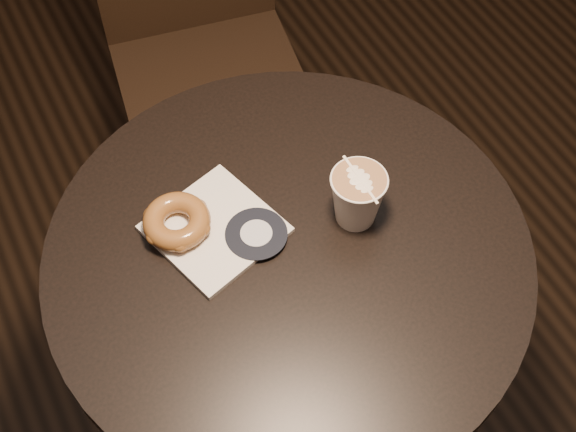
{
  "coord_description": "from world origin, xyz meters",
  "views": [
    {
      "loc": [
        -0.28,
        -0.53,
        1.72
      ],
      "look_at": [
        0.01,
        0.03,
        0.79
      ],
      "focal_mm": 50.0,
      "sensor_mm": 36.0,
      "label": 1
    }
  ],
  "objects_px": {
    "cafe_table": "(288,314)",
    "chair": "(197,16)",
    "pastry_bag": "(215,229)",
    "latte_cup": "(357,198)",
    "doughnut": "(177,221)"
  },
  "relations": [
    {
      "from": "cafe_table",
      "to": "latte_cup",
      "type": "xyz_separation_m",
      "value": [
        0.11,
        0.01,
        0.24
      ]
    },
    {
      "from": "pastry_bag",
      "to": "chair",
      "type": "bearing_deg",
      "value": 53.39
    },
    {
      "from": "pastry_bag",
      "to": "latte_cup",
      "type": "relative_size",
      "value": 1.79
    },
    {
      "from": "cafe_table",
      "to": "chair",
      "type": "xyz_separation_m",
      "value": [
        0.16,
        0.72,
        -0.0
      ]
    },
    {
      "from": "chair",
      "to": "pastry_bag",
      "type": "xyz_separation_m",
      "value": [
        -0.23,
        -0.64,
        0.21
      ]
    },
    {
      "from": "latte_cup",
      "to": "cafe_table",
      "type": "bearing_deg",
      "value": -177.13
    },
    {
      "from": "pastry_bag",
      "to": "cafe_table",
      "type": "bearing_deg",
      "value": -61.16
    },
    {
      "from": "cafe_table",
      "to": "pastry_bag",
      "type": "relative_size",
      "value": 4.62
    },
    {
      "from": "pastry_bag",
      "to": "doughnut",
      "type": "relative_size",
      "value": 1.67
    },
    {
      "from": "cafe_table",
      "to": "pastry_bag",
      "type": "xyz_separation_m",
      "value": [
        -0.08,
        0.08,
        0.2
      ]
    },
    {
      "from": "cafe_table",
      "to": "chair",
      "type": "bearing_deg",
      "value": 77.81
    },
    {
      "from": "cafe_table",
      "to": "doughnut",
      "type": "xyz_separation_m",
      "value": [
        -0.13,
        0.1,
        0.22
      ]
    },
    {
      "from": "doughnut",
      "to": "latte_cup",
      "type": "relative_size",
      "value": 1.07
    },
    {
      "from": "cafe_table",
      "to": "latte_cup",
      "type": "distance_m",
      "value": 0.27
    },
    {
      "from": "doughnut",
      "to": "latte_cup",
      "type": "height_order",
      "value": "latte_cup"
    }
  ]
}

